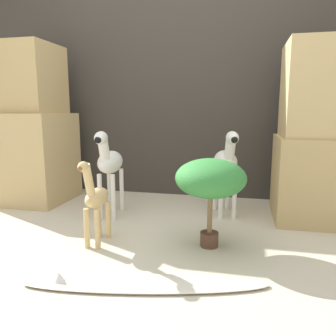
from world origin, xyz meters
The scene contains 9 objects.
ground_plane centered at (0.00, 0.00, 0.00)m, with size 14.00×14.00×0.00m, color beige.
wall_back centered at (0.00, 1.57, 1.10)m, with size 6.40×0.08×2.20m.
rock_pillar_left centered at (-1.27, 1.00, 0.67)m, with size 0.62×0.66×1.49m.
rock_pillar_right centered at (1.27, 1.00, 0.67)m, with size 0.62×0.66×1.41m.
zebra_right centered at (0.56, 0.95, 0.46)m, with size 0.28×0.52×0.73m.
zebra_left centered at (-0.38, 0.71, 0.46)m, with size 0.23×0.52×0.73m.
giraffe_figurine centered at (-0.24, 0.12, 0.30)m, with size 0.13×0.39×0.58m.
potted_palm_front centered at (0.50, 0.25, 0.45)m, with size 0.45×0.45×0.58m.
surfboard centered at (0.22, -0.32, 0.01)m, with size 1.27×0.45×0.07m.
Camera 1 is at (0.68, -1.80, 0.88)m, focal length 35.00 mm.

